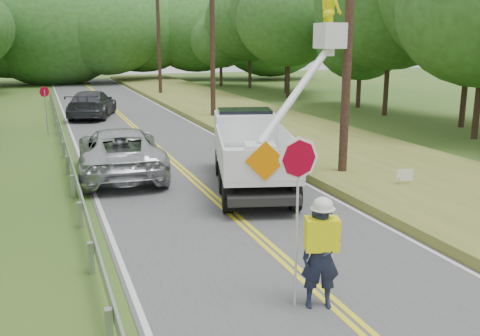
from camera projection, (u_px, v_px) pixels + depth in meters
name	position (u px, v px, depth m)	size (l,w,h in m)	color
ground	(364.00, 332.00, 9.03)	(140.00, 140.00, 0.00)	#2C571E
road	(172.00, 160.00, 21.77)	(7.20, 96.00, 0.03)	#49494B
guardrail	(67.00, 150.00, 21.09)	(0.18, 48.00, 0.77)	#979C9F
utility_poles	(257.00, 30.00, 24.98)	(1.60, 43.30, 10.00)	black
tall_grass_verge	(324.00, 145.00, 24.16)	(7.00, 96.00, 0.30)	#5C6F28
treeline_right	(355.00, 11.00, 36.37)	(12.52, 52.94, 12.25)	#332319
treeline_horizon	(79.00, 33.00, 58.84)	(55.64, 14.51, 11.73)	#274618
flagger	(321.00, 249.00, 9.59)	(1.21, 0.67, 3.19)	#191E33
bucket_truck	(256.00, 139.00, 18.24)	(5.11, 6.96, 6.53)	black
suv_silver	(120.00, 151.00, 19.21)	(2.87, 6.23, 1.73)	#B4B7BC
suv_darkgrey	(92.00, 104.00, 33.51)	(2.36, 5.80, 1.68)	#373840
stop_sign_permanent	(45.00, 103.00, 26.74)	(0.48, 0.29, 2.54)	#979C9F
yard_sign	(405.00, 176.00, 17.07)	(0.52, 0.17, 0.78)	white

